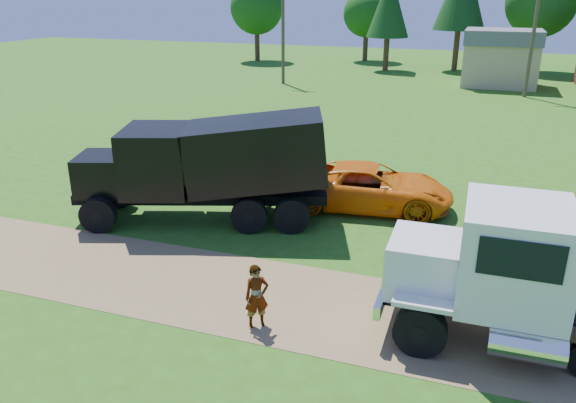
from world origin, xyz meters
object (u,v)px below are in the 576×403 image
(orange_pickup, at_px, (371,187))
(spectator_a, at_px, (257,297))
(black_dump_truck, at_px, (211,163))
(white_semi_tractor, at_px, (516,277))

(orange_pickup, xyz_separation_m, spectator_a, (-1.00, -8.91, -0.02))
(spectator_a, bearing_deg, orange_pickup, 46.06)
(black_dump_truck, xyz_separation_m, spectator_a, (4.15, -5.89, -1.32))
(white_semi_tractor, distance_m, spectator_a, 6.06)
(black_dump_truck, height_order, spectator_a, black_dump_truck)
(orange_pickup, bearing_deg, spectator_a, 166.13)
(black_dump_truck, height_order, orange_pickup, black_dump_truck)
(black_dump_truck, relative_size, spectator_a, 5.52)
(white_semi_tractor, bearing_deg, black_dump_truck, 154.90)
(white_semi_tractor, xyz_separation_m, black_dump_truck, (-9.99, 4.56, 0.40))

